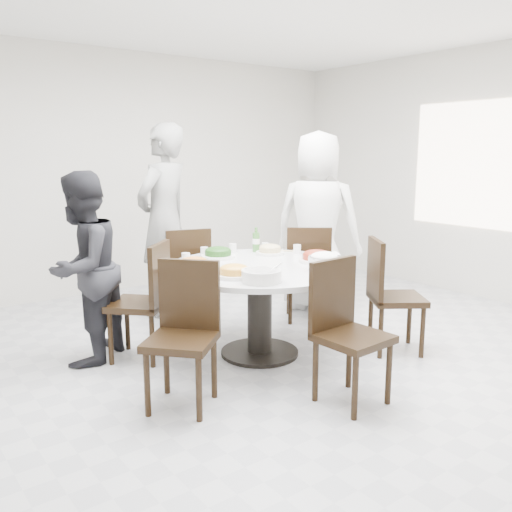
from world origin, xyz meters
TOP-DOWN VIEW (x-y plane):
  - floor at (0.00, 0.00)m, footprint 6.00×6.00m
  - wall_back at (0.00, 3.00)m, footprint 6.00×0.01m
  - wall_right at (3.00, 0.00)m, footprint 0.01×6.00m
  - window at (2.98, 0.00)m, footprint 0.04×2.20m
  - dining_table at (-0.11, 0.26)m, footprint 1.50×1.50m
  - chair_ne at (0.84, 0.74)m, footprint 0.59×0.59m
  - chair_n at (-0.20, 1.33)m, footprint 0.52×0.52m
  - chair_nw at (-0.94, 0.78)m, footprint 0.59×0.59m
  - chair_sw at (-1.08, -0.18)m, footprint 0.59×0.59m
  - chair_s at (-0.15, -0.81)m, footprint 0.44×0.44m
  - chair_se at (0.85, -0.36)m, footprint 0.58×0.58m
  - diner_right at (1.17, 0.95)m, footprint 0.99×1.08m
  - diner_middle at (-0.18, 1.77)m, footprint 0.83×0.71m
  - diner_left at (-1.30, 0.97)m, footprint 0.93×0.91m
  - dish_greens at (-0.21, 0.72)m, footprint 0.29×0.29m
  - dish_pale at (0.25, 0.58)m, footprint 0.25×0.25m
  - dish_orange at (-0.60, 0.46)m, footprint 0.27×0.27m
  - dish_redbrown at (0.35, 0.09)m, footprint 0.30×0.30m
  - dish_tofu at (-0.51, 0.05)m, footprint 0.27×0.27m
  - rice_bowl at (0.18, -0.19)m, footprint 0.25×0.25m
  - soup_bowl at (-0.44, -0.19)m, footprint 0.28×0.28m
  - beverage_bottle at (0.23, 0.76)m, footprint 0.06×0.06m
  - tea_cups at (-0.12, 0.91)m, footprint 0.07×0.07m
  - chopsticks at (-0.10, 0.95)m, footprint 0.24×0.04m

SIDE VIEW (x-z plane):
  - floor at x=0.00m, z-range -0.01..0.01m
  - dining_table at x=-0.11m, z-range 0.00..0.75m
  - chair_ne at x=0.84m, z-range 0.00..0.95m
  - chair_n at x=-0.20m, z-range 0.00..0.95m
  - chair_nw at x=-0.94m, z-range 0.00..0.95m
  - chair_sw at x=-1.08m, z-range 0.00..0.95m
  - chair_s at x=-0.15m, z-range 0.00..0.95m
  - chair_se at x=0.85m, z-range 0.00..0.95m
  - diner_left at x=-1.30m, z-range 0.00..1.51m
  - chopsticks at x=-0.10m, z-range 0.75..0.76m
  - dish_pale at x=0.25m, z-range 0.75..0.82m
  - dish_tofu at x=-0.51m, z-range 0.75..0.82m
  - dish_orange at x=-0.60m, z-range 0.75..0.82m
  - dish_greens at x=-0.21m, z-range 0.75..0.83m
  - dish_redbrown at x=0.35m, z-range 0.75..0.83m
  - tea_cups at x=-0.12m, z-range 0.75..0.83m
  - soup_bowl at x=-0.44m, z-range 0.75..0.84m
  - rice_bowl at x=0.18m, z-range 0.75..0.86m
  - beverage_bottle at x=0.23m, z-range 0.75..0.98m
  - diner_right at x=1.17m, z-range 0.00..1.86m
  - diner_middle at x=-0.18m, z-range 0.00..1.93m
  - wall_back at x=0.00m, z-range 0.00..2.80m
  - wall_right at x=3.00m, z-range 0.00..2.80m
  - window at x=2.98m, z-range 0.80..2.20m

